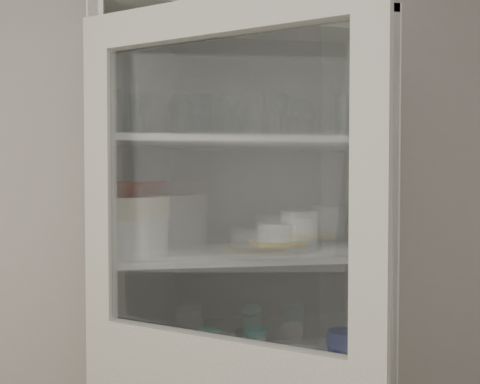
# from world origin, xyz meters

# --- Properties ---
(wall_back) EXTENTS (3.60, 0.02, 2.60)m
(wall_back) POSITION_xyz_m (0.00, 1.50, 1.30)
(wall_back) COLOR #BEB6AD
(wall_back) RESTS_ON ground
(pantry_cabinet) EXTENTS (1.00, 0.45, 2.10)m
(pantry_cabinet) POSITION_xyz_m (0.20, 1.34, 0.94)
(pantry_cabinet) COLOR silver
(pantry_cabinet) RESTS_ON floor
(tumbler_0) EXTENTS (0.08, 0.08, 0.14)m
(tumbler_0) POSITION_xyz_m (-0.21, 1.13, 1.73)
(tumbler_0) COLOR silver
(tumbler_0) RESTS_ON shelf_glass
(tumbler_1) EXTENTS (0.08, 0.08, 0.13)m
(tumbler_1) POSITION_xyz_m (0.04, 1.12, 1.72)
(tumbler_1) COLOR silver
(tumbler_1) RESTS_ON shelf_glass
(tumbler_2) EXTENTS (0.09, 0.09, 0.14)m
(tumbler_2) POSITION_xyz_m (0.10, 1.14, 1.73)
(tumbler_2) COLOR silver
(tumbler_2) RESTS_ON shelf_glass
(tumbler_3) EXTENTS (0.08, 0.08, 0.13)m
(tumbler_3) POSITION_xyz_m (0.08, 1.16, 1.73)
(tumbler_3) COLOR silver
(tumbler_3) RESTS_ON shelf_glass
(tumbler_4) EXTENTS (0.10, 0.10, 0.15)m
(tumbler_4) POSITION_xyz_m (0.30, 1.14, 1.74)
(tumbler_4) COLOR silver
(tumbler_4) RESTS_ON shelf_glass
(tumbler_5) EXTENTS (0.09, 0.09, 0.14)m
(tumbler_5) POSITION_xyz_m (0.55, 1.12, 1.73)
(tumbler_5) COLOR silver
(tumbler_5) RESTS_ON shelf_glass
(tumbler_6) EXTENTS (0.08, 0.08, 0.13)m
(tumbler_6) POSITION_xyz_m (0.61, 1.15, 1.72)
(tumbler_6) COLOR silver
(tumbler_6) RESTS_ON shelf_glass
(tumbler_7) EXTENTS (0.09, 0.09, 0.15)m
(tumbler_7) POSITION_xyz_m (-0.18, 1.26, 1.73)
(tumbler_7) COLOR silver
(tumbler_7) RESTS_ON shelf_glass
(tumbler_8) EXTENTS (0.08, 0.08, 0.13)m
(tumbler_8) POSITION_xyz_m (-0.16, 1.25, 1.73)
(tumbler_8) COLOR silver
(tumbler_8) RESTS_ON shelf_glass
(tumbler_9) EXTENTS (0.07, 0.07, 0.12)m
(tumbler_9) POSITION_xyz_m (0.19, 1.29, 1.72)
(tumbler_9) COLOR silver
(tumbler_9) RESTS_ON shelf_glass
(tumbler_10) EXTENTS (0.08, 0.08, 0.14)m
(tumbler_10) POSITION_xyz_m (0.16, 1.26, 1.73)
(tumbler_10) COLOR silver
(tumbler_10) RESTS_ON shelf_glass
(goblet_0) EXTENTS (0.08, 0.08, 0.19)m
(goblet_0) POSITION_xyz_m (-0.01, 1.36, 1.75)
(goblet_0) COLOR silver
(goblet_0) RESTS_ON shelf_glass
(goblet_1) EXTENTS (0.08, 0.08, 0.18)m
(goblet_1) POSITION_xyz_m (0.07, 1.35, 1.75)
(goblet_1) COLOR silver
(goblet_1) RESTS_ON shelf_glass
(goblet_2) EXTENTS (0.08, 0.08, 0.18)m
(goblet_2) POSITION_xyz_m (0.47, 1.39, 1.75)
(goblet_2) COLOR silver
(goblet_2) RESTS_ON shelf_glass
(goblet_3) EXTENTS (0.08, 0.08, 0.19)m
(goblet_3) POSITION_xyz_m (0.40, 1.34, 1.75)
(goblet_3) COLOR silver
(goblet_3) RESTS_ON shelf_glass
(plate_stack_front) EXTENTS (0.23, 0.23, 0.13)m
(plate_stack_front) POSITION_xyz_m (-0.17, 1.22, 1.32)
(plate_stack_front) COLOR white
(plate_stack_front) RESTS_ON shelf_plates
(plate_stack_back) EXTENTS (0.23, 0.23, 0.07)m
(plate_stack_back) POSITION_xyz_m (-0.21, 1.39, 1.30)
(plate_stack_back) COLOR white
(plate_stack_back) RESTS_ON shelf_plates
(cream_bowl) EXTENTS (0.31, 0.31, 0.07)m
(cream_bowl) POSITION_xyz_m (-0.17, 1.22, 1.42)
(cream_bowl) COLOR beige
(cream_bowl) RESTS_ON plate_stack_front
(terracotta_bowl) EXTENTS (0.27, 0.27, 0.05)m
(terracotta_bowl) POSITION_xyz_m (-0.17, 1.22, 1.48)
(terracotta_bowl) COLOR maroon
(terracotta_bowl) RESTS_ON cream_bowl
(glass_platter) EXTENTS (0.34, 0.34, 0.02)m
(glass_platter) POSITION_xyz_m (0.34, 1.28, 1.27)
(glass_platter) COLOR silver
(glass_platter) RESTS_ON shelf_plates
(yellow_trivet) EXTENTS (0.18, 0.18, 0.01)m
(yellow_trivet) POSITION_xyz_m (0.34, 1.28, 1.29)
(yellow_trivet) COLOR gold
(yellow_trivet) RESTS_ON glass_platter
(white_ramekin) EXTENTS (0.19, 0.19, 0.06)m
(white_ramekin) POSITION_xyz_m (0.34, 1.28, 1.32)
(white_ramekin) COLOR white
(white_ramekin) RESTS_ON yellow_trivet
(grey_bowl_stack) EXTENTS (0.14, 0.14, 0.14)m
(grey_bowl_stack) POSITION_xyz_m (0.42, 1.28, 1.33)
(grey_bowl_stack) COLOR silver
(grey_bowl_stack) RESTS_ON shelf_plates
(mug_blue) EXTENTS (0.13, 0.13, 0.10)m
(mug_blue) POSITION_xyz_m (0.58, 1.23, 0.91)
(mug_blue) COLOR navy
(mug_blue) RESTS_ON shelf_mugs
(mug_teal) EXTENTS (0.11, 0.11, 0.09)m
(mug_teal) POSITION_xyz_m (0.27, 1.35, 0.91)
(mug_teal) COLOR teal
(mug_teal) RESTS_ON shelf_mugs
(mug_white) EXTENTS (0.12, 0.12, 0.09)m
(mug_white) POSITION_xyz_m (0.25, 1.14, 0.90)
(mug_white) COLOR white
(mug_white) RESTS_ON shelf_mugs
(teal_jar) EXTENTS (0.09, 0.09, 0.10)m
(teal_jar) POSITION_xyz_m (0.09, 1.30, 0.91)
(teal_jar) COLOR teal
(teal_jar) RESTS_ON shelf_mugs
(measuring_cups) EXTENTS (0.11, 0.11, 0.04)m
(measuring_cups) POSITION_xyz_m (0.08, 1.22, 0.88)
(measuring_cups) COLOR silver
(measuring_cups) RESTS_ON shelf_mugs
(white_canister) EXTENTS (0.14, 0.14, 0.12)m
(white_canister) POSITION_xyz_m (-0.16, 1.29, 0.92)
(white_canister) COLOR white
(white_canister) RESTS_ON shelf_mugs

